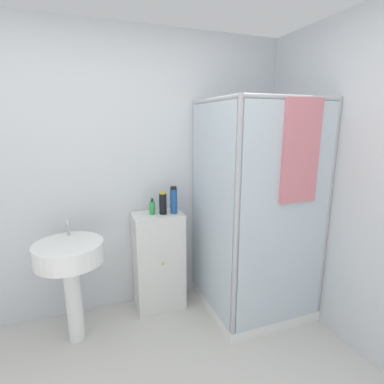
% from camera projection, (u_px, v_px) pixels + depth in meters
% --- Properties ---
extents(wall_back, '(6.40, 0.06, 2.50)m').
position_uv_depth(wall_back, '(106.00, 176.00, 2.62)').
color(wall_back, silver).
rests_on(wall_back, ground_plane).
extents(shower_enclosure, '(0.87, 0.90, 1.90)m').
position_uv_depth(shower_enclosure, '(252.00, 258.00, 2.69)').
color(shower_enclosure, white).
rests_on(shower_enclosure, ground_plane).
extents(vanity_cabinet, '(0.44, 0.32, 0.92)m').
position_uv_depth(vanity_cabinet, '(159.00, 261.00, 2.77)').
color(vanity_cabinet, silver).
rests_on(vanity_cabinet, ground_plane).
extents(sink, '(0.51, 0.51, 0.96)m').
position_uv_depth(sink, '(70.00, 263.00, 2.28)').
color(sink, white).
rests_on(sink, ground_plane).
extents(soap_dispenser, '(0.05, 0.05, 0.15)m').
position_uv_depth(soap_dispenser, '(152.00, 208.00, 2.64)').
color(soap_dispenser, green).
rests_on(soap_dispenser, vanity_cabinet).
extents(shampoo_bottle_tall_black, '(0.07, 0.07, 0.21)m').
position_uv_depth(shampoo_bottle_tall_black, '(163.00, 203.00, 2.64)').
color(shampoo_bottle_tall_black, black).
rests_on(shampoo_bottle_tall_black, vanity_cabinet).
extents(shampoo_bottle_blue, '(0.06, 0.06, 0.24)m').
position_uv_depth(shampoo_bottle_blue, '(174.00, 200.00, 2.66)').
color(shampoo_bottle_blue, '#1E4C93').
rests_on(shampoo_bottle_blue, vanity_cabinet).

